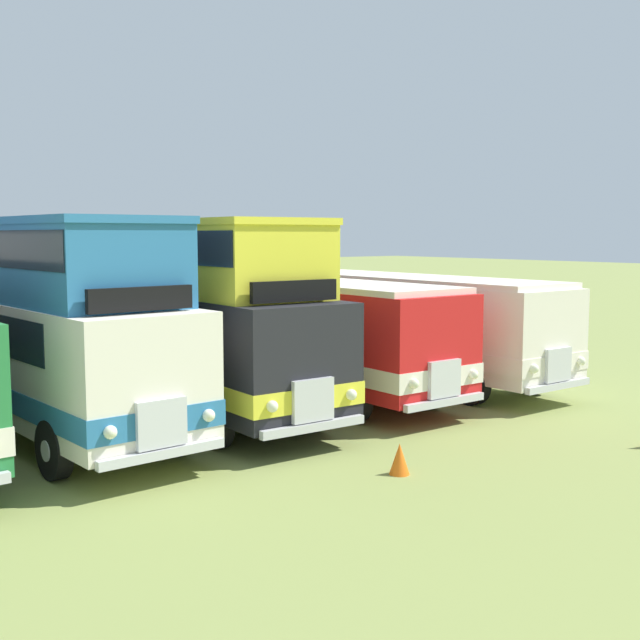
{
  "coord_description": "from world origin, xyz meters",
  "views": [
    {
      "loc": [
        -7.02,
        -16.78,
        4.16
      ],
      "look_at": [
        6.09,
        0.63,
        1.82
      ],
      "focal_mm": 44.68,
      "sensor_mm": 36.0,
      "label": 1
    }
  ],
  "objects_px": {
    "bus_fourth_in_row": "(180,305)",
    "bus_third_in_row": "(41,316)",
    "bus_sixth_in_row": "(406,319)",
    "bus_fifth_in_row": "(303,326)",
    "cone_near_end": "(399,459)"
  },
  "relations": [
    {
      "from": "bus_sixth_in_row",
      "to": "cone_near_end",
      "type": "bearing_deg",
      "value": -133.67
    },
    {
      "from": "bus_third_in_row",
      "to": "bus_sixth_in_row",
      "type": "height_order",
      "value": "bus_third_in_row"
    },
    {
      "from": "bus_fourth_in_row",
      "to": "bus_third_in_row",
      "type": "bearing_deg",
      "value": -171.89
    },
    {
      "from": "bus_third_in_row",
      "to": "bus_fifth_in_row",
      "type": "xyz_separation_m",
      "value": [
        6.91,
        0.19,
        -0.71
      ]
    },
    {
      "from": "bus_third_in_row",
      "to": "bus_sixth_in_row",
      "type": "distance_m",
      "value": 10.39
    },
    {
      "from": "bus_fourth_in_row",
      "to": "cone_near_end",
      "type": "relative_size",
      "value": 19.85
    },
    {
      "from": "bus_fourth_in_row",
      "to": "bus_sixth_in_row",
      "type": "relative_size",
      "value": 1.05
    },
    {
      "from": "bus_fourth_in_row",
      "to": "cone_near_end",
      "type": "bearing_deg",
      "value": -86.16
    },
    {
      "from": "bus_fourth_in_row",
      "to": "bus_fifth_in_row",
      "type": "bearing_deg",
      "value": -5.0
    },
    {
      "from": "bus_fourth_in_row",
      "to": "cone_near_end",
      "type": "distance_m",
      "value": 7.6
    },
    {
      "from": "bus_third_in_row",
      "to": "bus_sixth_in_row",
      "type": "bearing_deg",
      "value": -0.29
    },
    {
      "from": "bus_third_in_row",
      "to": "cone_near_end",
      "type": "height_order",
      "value": "bus_third_in_row"
    },
    {
      "from": "bus_third_in_row",
      "to": "bus_sixth_in_row",
      "type": "xyz_separation_m",
      "value": [
        10.36,
        -0.05,
        -0.71
      ]
    },
    {
      "from": "bus_third_in_row",
      "to": "cone_near_end",
      "type": "bearing_deg",
      "value": -59.74
    },
    {
      "from": "bus_third_in_row",
      "to": "bus_fifth_in_row",
      "type": "bearing_deg",
      "value": 1.59
    }
  ]
}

